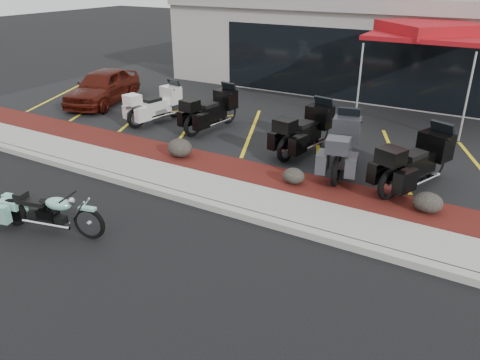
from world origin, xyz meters
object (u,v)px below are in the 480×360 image
Objects in this scene: parked_car at (103,87)px; popup_canopy at (429,32)px; traffic_cone at (320,115)px; touring_white at (174,98)px; hero_cruiser at (89,219)px.

parked_car is 11.38m from popup_canopy.
popup_canopy is (2.70, 1.73, 2.63)m from traffic_cone.
traffic_cone is at bearing -53.54° from touring_white.
traffic_cone is (4.43, 2.11, -0.44)m from touring_white.
parked_car is 8.93× the size of traffic_cone.
popup_canopy is at bearing 4.15° from parked_car.
parked_car is at bearing 120.37° from hero_cruiser.
popup_canopy is (7.13, 3.84, 2.19)m from touring_white.
touring_white is 0.60× the size of parked_car.
hero_cruiser is 0.60× the size of popup_canopy.
hero_cruiser is 9.67m from parked_car.
touring_white is (-3.27, 6.92, 0.35)m from hero_cruiser.
popup_canopy is at bearing 57.16° from hero_cruiser.
touring_white is at bearing -169.38° from popup_canopy.
popup_canopy is (3.86, 10.77, 2.55)m from hero_cruiser.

